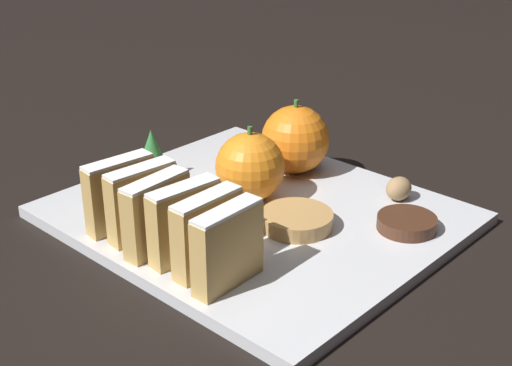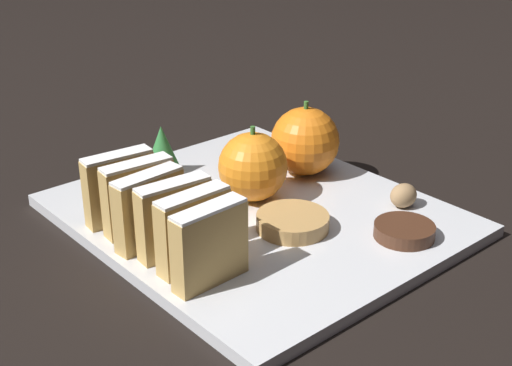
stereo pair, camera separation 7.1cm
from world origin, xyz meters
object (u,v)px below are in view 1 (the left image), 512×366
at_px(walnut, 399,189).
at_px(chocolate_cookie, 407,223).
at_px(orange_near, 295,139).
at_px(orange_far, 250,167).

bearing_deg(walnut, chocolate_cookie, -140.46).
distance_m(orange_near, orange_far, 0.09).
bearing_deg(orange_near, orange_far, -172.19).
bearing_deg(orange_near, chocolate_cookie, -101.33).
distance_m(orange_far, walnut, 0.16).
relative_size(orange_far, chocolate_cookie, 1.39).
bearing_deg(orange_near, walnut, -82.52).
relative_size(orange_near, orange_far, 1.06).
xyz_separation_m(orange_near, orange_far, (-0.09, -0.01, -0.00)).
bearing_deg(orange_far, chocolate_cookie, -71.31).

